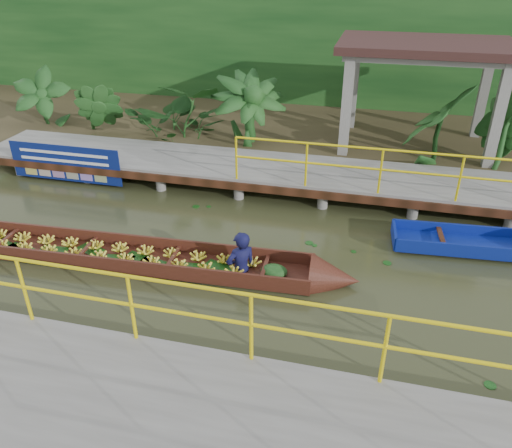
# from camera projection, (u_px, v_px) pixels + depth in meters

# --- Properties ---
(ground) EXTENTS (80.00, 80.00, 0.00)m
(ground) POSITION_uv_depth(u_px,v_px,m) (251.00, 264.00, 9.43)
(ground) COLOR #2B3018
(ground) RESTS_ON ground
(land_strip) EXTENTS (30.00, 8.00, 0.45)m
(land_strip) POSITION_uv_depth(u_px,v_px,m) (311.00, 131.00, 15.70)
(land_strip) COLOR #312A18
(land_strip) RESTS_ON ground
(far_dock) EXTENTS (16.00, 2.06, 1.66)m
(far_dock) POSITION_uv_depth(u_px,v_px,m) (287.00, 172.00, 12.11)
(far_dock) COLOR slate
(far_dock) RESTS_ON ground
(pavilion) EXTENTS (4.40, 3.00, 3.00)m
(pavilion) POSITION_uv_depth(u_px,v_px,m) (425.00, 57.00, 12.79)
(pavilion) COLOR slate
(pavilion) RESTS_ON ground
(foliage_backdrop) EXTENTS (30.00, 0.80, 4.00)m
(foliage_backdrop) POSITION_uv_depth(u_px,v_px,m) (324.00, 58.00, 16.97)
(foliage_backdrop) COLOR #123A15
(foliage_backdrop) RESTS_ON ground
(vendor_boat) EXTENTS (8.66, 1.27, 1.96)m
(vendor_boat) POSITION_uv_depth(u_px,v_px,m) (145.00, 253.00, 9.36)
(vendor_boat) COLOR #381A0F
(vendor_boat) RESTS_ON ground
(moored_blue_boat) EXTENTS (3.26, 1.07, 0.76)m
(moored_blue_boat) POSITION_uv_depth(u_px,v_px,m) (505.00, 247.00, 9.73)
(moored_blue_boat) COLOR navy
(moored_blue_boat) RESTS_ON ground
(blue_banner) EXTENTS (3.00, 0.04, 0.94)m
(blue_banner) POSITION_uv_depth(u_px,v_px,m) (65.00, 163.00, 12.43)
(blue_banner) COLOR navy
(blue_banner) RESTS_ON ground
(tropical_plants) EXTENTS (14.20, 1.20, 1.51)m
(tropical_plants) POSITION_uv_depth(u_px,v_px,m) (238.00, 116.00, 13.73)
(tropical_plants) COLOR #123A15
(tropical_plants) RESTS_ON ground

